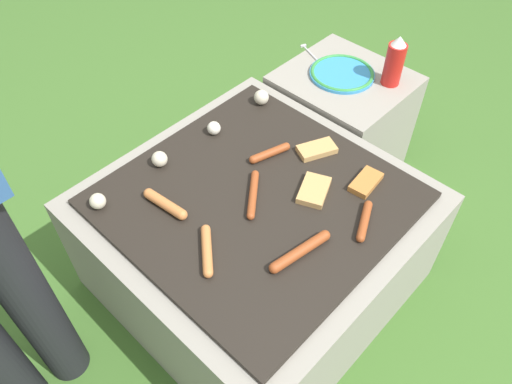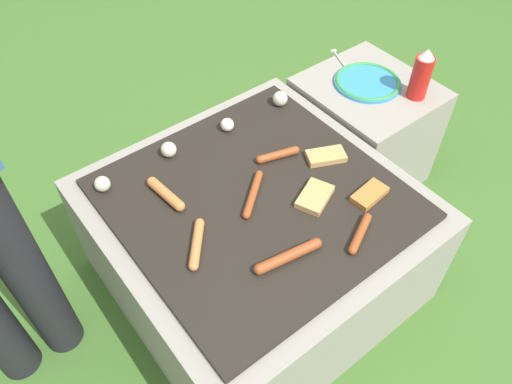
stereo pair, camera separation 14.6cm
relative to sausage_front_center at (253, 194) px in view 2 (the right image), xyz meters
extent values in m
plane|color=#3D6628|center=(0.01, -0.01, -0.45)|extent=(14.00, 14.00, 0.00)
cube|color=gray|center=(0.01, -0.01, -0.24)|extent=(0.89, 0.89, 0.42)
cube|color=black|center=(0.01, -0.01, -0.02)|extent=(0.78, 0.78, 0.02)
cube|color=gray|center=(0.68, 0.16, -0.23)|extent=(0.43, 0.46, 0.44)
cylinder|color=black|center=(-0.63, 0.21, -0.05)|extent=(0.12, 0.12, 0.81)
cylinder|color=#93421E|center=(-0.06, -0.23, 0.00)|extent=(0.18, 0.06, 0.03)
sphere|color=#93421E|center=(-0.15, -0.22, 0.00)|extent=(0.03, 0.03, 0.03)
sphere|color=#93421E|center=(0.02, -0.25, 0.00)|extent=(0.03, 0.03, 0.03)
cylinder|color=#C6753D|center=(-0.23, -0.05, 0.00)|extent=(0.11, 0.13, 0.03)
sphere|color=#C6753D|center=(-0.28, -0.10, 0.00)|extent=(0.03, 0.03, 0.03)
sphere|color=#C6753D|center=(-0.19, 0.00, 0.00)|extent=(0.03, 0.03, 0.03)
cylinder|color=#93421E|center=(0.14, -0.30, 0.00)|extent=(0.12, 0.08, 0.02)
sphere|color=#93421E|center=(0.08, -0.32, 0.00)|extent=(0.02, 0.02, 0.02)
sphere|color=#93421E|center=(0.20, -0.27, 0.00)|extent=(0.02, 0.02, 0.02)
cylinder|color=#93421E|center=(0.16, 0.08, 0.00)|extent=(0.12, 0.06, 0.03)
sphere|color=#93421E|center=(0.10, 0.10, 0.00)|extent=(0.03, 0.03, 0.03)
sphere|color=#93421E|center=(0.22, 0.06, 0.00)|extent=(0.03, 0.03, 0.03)
cylinder|color=#93421E|center=(0.00, 0.00, 0.00)|extent=(0.14, 0.12, 0.02)
sphere|color=#93421E|center=(-0.06, -0.05, 0.00)|extent=(0.02, 0.02, 0.02)
sphere|color=#93421E|center=(0.06, 0.05, 0.00)|extent=(0.02, 0.02, 0.02)
cylinder|color=#C6753D|center=(-0.20, 0.16, 0.00)|extent=(0.05, 0.14, 0.03)
sphere|color=#C6753D|center=(-0.21, 0.22, 0.00)|extent=(0.03, 0.03, 0.03)
sphere|color=#C6753D|center=(-0.20, 0.09, 0.00)|extent=(0.03, 0.03, 0.03)
cube|color=#B27033|center=(0.27, -0.21, 0.00)|extent=(0.12, 0.07, 0.02)
cube|color=tan|center=(0.28, -0.01, 0.00)|extent=(0.14, 0.11, 0.02)
cube|color=tan|center=(0.14, -0.12, 0.00)|extent=(0.14, 0.12, 0.02)
sphere|color=beige|center=(-0.33, 0.30, 0.01)|extent=(0.05, 0.05, 0.05)
sphere|color=beige|center=(-0.10, 0.30, 0.01)|extent=(0.05, 0.05, 0.05)
sphere|color=silver|center=(0.12, 0.29, 0.01)|extent=(0.04, 0.04, 0.04)
sphere|color=beige|center=(0.34, 0.29, 0.01)|extent=(0.05, 0.05, 0.05)
cylinder|color=#338CCC|center=(0.68, 0.18, -0.01)|extent=(0.24, 0.24, 0.01)
torus|color=#338C3F|center=(0.68, 0.18, 0.00)|extent=(0.24, 0.24, 0.01)
cylinder|color=red|center=(0.76, 0.02, 0.07)|extent=(0.07, 0.07, 0.16)
cone|color=white|center=(0.76, 0.02, 0.16)|extent=(0.05, 0.05, 0.03)
cylinder|color=silver|center=(0.69, 0.32, -0.01)|extent=(0.08, 0.19, 0.01)
cube|color=silver|center=(0.73, 0.41, -0.01)|extent=(0.03, 0.02, 0.01)
camera|label=1|loc=(-0.70, -0.68, 1.09)|focal=35.00mm
camera|label=2|loc=(-0.59, -0.78, 1.09)|focal=35.00mm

